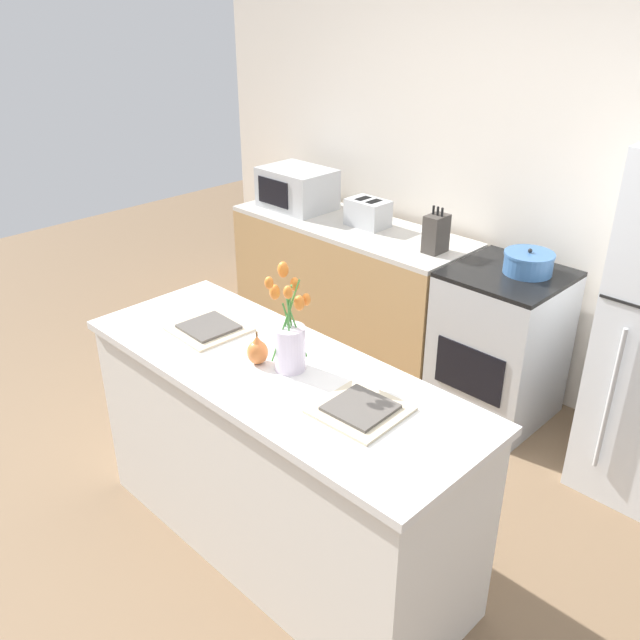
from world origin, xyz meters
name	(u,v)px	position (x,y,z in m)	size (l,w,h in m)	color
ground_plane	(282,542)	(0.00, 0.00, 0.00)	(10.00, 10.00, 0.00)	brown
back_wall	(542,171)	(0.00, 2.00, 1.35)	(5.20, 0.08, 2.70)	silver
kitchen_island	(279,461)	(0.00, 0.00, 0.47)	(1.80, 0.66, 0.93)	silver
back_counter	(349,286)	(-1.06, 1.60, 0.44)	(1.68, 0.60, 0.89)	tan
stove_range	(499,345)	(0.10, 1.60, 0.44)	(0.60, 0.61, 0.89)	#B2B5B7
flower_vase	(289,338)	(0.05, 0.04, 1.06)	(0.15, 0.16, 0.43)	silver
pear_figurine	(257,351)	(-0.08, -0.03, 0.98)	(0.09, 0.09, 0.14)	#C66B33
plate_setting_left	(209,328)	(-0.44, 0.01, 0.94)	(0.30, 0.30, 0.02)	beige
plate_setting_right	(360,409)	(0.44, 0.01, 0.94)	(0.30, 0.30, 0.02)	beige
toaster	(368,213)	(-0.95, 1.64, 0.98)	(0.28, 0.18, 0.17)	#B7BABC
cooking_pot	(528,263)	(0.17, 1.66, 0.95)	(0.27, 0.27, 0.14)	#386093
microwave	(297,188)	(-1.56, 1.60, 1.02)	(0.48, 0.37, 0.27)	#B7BABC
knife_block	(436,234)	(-0.37, 1.57, 1.00)	(0.10, 0.14, 0.27)	#3D3833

